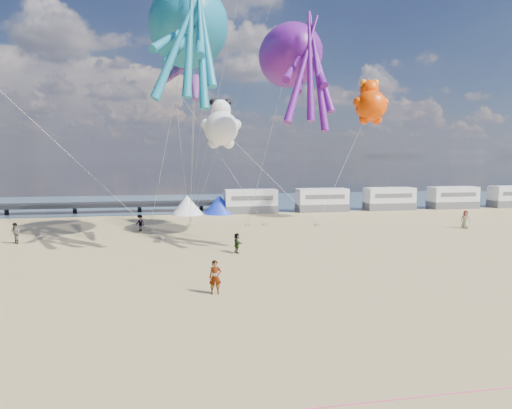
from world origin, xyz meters
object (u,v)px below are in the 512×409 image
motorhome_3 (453,198)px  standing_person (215,277)px  motorhome_1 (322,200)px  beachgoer_4 (237,243)px  tent_blue (219,204)px  kite_octopus_teal (188,27)px  tent_white (187,205)px  windsock_right (195,89)px  motorhome_0 (251,201)px  windsock_mid (169,77)px  sandbag_a (150,230)px  beachgoer_1 (15,233)px  beachgoer_2 (140,223)px  sandbag_e (190,225)px  sandbag_b (248,225)px  kite_octopus_purple (290,56)px  kite_panda (221,128)px  beachgoer_0 (465,219)px  kite_teddy_orange (371,106)px  sandbag_c (317,225)px  sandbag_d (265,224)px  motorhome_2 (389,199)px

motorhome_3 → standing_person: size_ratio=3.69×
motorhome_1 → beachgoer_4: bearing=-121.9°
tent_blue → standing_person: 33.78m
motorhome_3 → motorhome_1: bearing=180.0°
tent_blue → kite_octopus_teal: 24.19m
tent_white → windsock_right: (0.06, -20.38, 11.18)m
motorhome_0 → windsock_mid: (-9.92, -13.58, 12.88)m
sandbag_a → kite_octopus_teal: 18.87m
motorhome_1 → beachgoer_1: size_ratio=3.79×
beachgoer_2 → sandbag_e: size_ratio=3.19×
motorhome_1 → sandbag_b: motorhome_1 is taller
beachgoer_2 → windsock_mid: (3.02, -1.57, 13.58)m
motorhome_3 → sandbag_a: bearing=-163.5°
kite_octopus_purple → kite_panda: bearing=132.3°
beachgoer_0 → windsock_right: 29.53m
motorhome_1 → beachgoer_1: (-32.11, -16.81, -0.63)m
motorhome_0 → kite_teddy_orange: bearing=-38.5°
sandbag_e → kite_panda: 10.42m
windsock_right → beachgoer_2: bearing=124.8°
beachgoer_4 → sandbag_c: 15.57m
kite_octopus_teal → windsock_mid: kite_octopus_teal is taller
sandbag_d → sandbag_e: 7.75m
tent_blue → sandbag_d: size_ratio=8.00×
kite_teddy_orange → windsock_mid: (-21.65, -4.25, 1.70)m
motorhome_2 → sandbag_d: size_ratio=13.20×
tent_blue → sandbag_a: 14.49m
beachgoer_4 → kite_octopus_teal: (-3.06, 6.71, 17.20)m
beachgoer_0 → kite_octopus_purple: size_ratio=0.15×
sandbag_a → kite_octopus_teal: kite_octopus_teal is taller
tent_white → sandbag_b: tent_white is taller
sandbag_e → kite_teddy_orange: size_ratio=0.09×
beachgoer_2 → motorhome_3: bearing=54.0°
tent_white → beachgoer_1: bearing=-131.0°
beachgoer_4 → sandbag_a: (-6.81, 11.61, -0.63)m
motorhome_1 → kite_panda: size_ratio=1.11×
motorhome_0 → tent_blue: bearing=180.0°
tent_blue → windsock_mid: bearing=-113.6°
tent_white → sandbag_e: 10.06m
sandbag_d → kite_octopus_teal: kite_octopus_teal is taller
beachgoer_1 → sandbag_d: bearing=62.7°
standing_person → sandbag_c: size_ratio=3.58×
motorhome_0 → motorhome_2: 19.00m
sandbag_d → kite_panda: (-4.46, 0.15, 9.88)m
motorhome_0 → windsock_mid: bearing=-126.2°
motorhome_0 → kite_panda: kite_panda is taller
sandbag_e → standing_person: bearing=-89.2°
beachgoer_2 → windsock_right: bearing=-21.2°
motorhome_2 → kite_panda: kite_panda is taller
kite_panda → windsock_right: bearing=-120.8°
tent_blue → sandbag_d: (3.60, -10.72, -1.09)m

